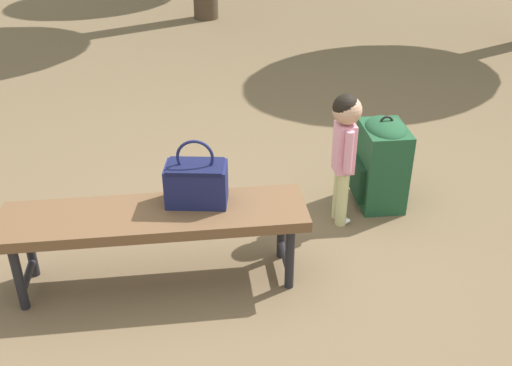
# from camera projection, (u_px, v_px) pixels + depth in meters

# --- Properties ---
(ground_plane) EXTENTS (40.00, 40.00, 0.00)m
(ground_plane) POSITION_uv_depth(u_px,v_px,m) (251.00, 256.00, 3.57)
(ground_plane) COLOR brown
(ground_plane) RESTS_ON ground
(park_bench) EXTENTS (1.61, 0.46, 0.45)m
(park_bench) POSITION_uv_depth(u_px,v_px,m) (155.00, 221.00, 3.18)
(park_bench) COLOR brown
(park_bench) RESTS_ON ground
(handbag) EXTENTS (0.35, 0.24, 0.37)m
(handbag) POSITION_uv_depth(u_px,v_px,m) (196.00, 182.00, 3.17)
(handbag) COLOR #191E4C
(handbag) RESTS_ON park_bench
(child_standing) EXTENTS (0.18, 0.23, 0.86)m
(child_standing) POSITION_uv_depth(u_px,v_px,m) (345.00, 140.00, 3.62)
(child_standing) COLOR #CCCC8C
(child_standing) RESTS_ON ground
(backpack_large) EXTENTS (0.35, 0.39, 0.63)m
(backpack_large) POSITION_uv_depth(u_px,v_px,m) (382.00, 161.00, 3.95)
(backpack_large) COLOR #1E4C2D
(backpack_large) RESTS_ON ground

